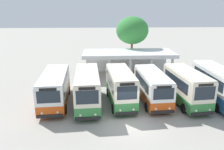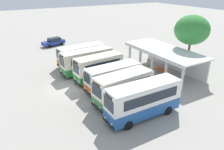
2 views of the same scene
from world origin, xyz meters
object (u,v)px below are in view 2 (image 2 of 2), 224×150
object	(u,v)px
waiting_chair_middle_seat	(164,71)
waiting_chair_end_by_column	(158,68)
city_bus_nearest_orange	(82,54)
parked_car_flank	(54,42)
city_bus_fourth_amber	(113,76)
city_bus_second_in_row	(87,60)
waiting_chair_second_from_end	(161,69)
city_bus_fifth_blue	(123,87)
city_bus_far_end_green	(143,99)
city_bus_middle_cream	(98,67)

from	to	relation	value
waiting_chair_middle_seat	waiting_chair_end_by_column	bearing A→B (deg)	-180.00
city_bus_nearest_orange	parked_car_flank	distance (m)	13.50
city_bus_fourth_amber	parked_car_flank	xyz separation A→B (m)	(-23.11, -0.78, -0.87)
city_bus_second_in_row	waiting_chair_second_from_end	bearing A→B (deg)	59.37
city_bus_fifth_blue	waiting_chair_end_by_column	xyz separation A→B (m)	(-4.84, 9.15, -1.32)
city_bus_fifth_blue	parked_car_flank	size ratio (longest dim) A/B	1.41
city_bus_second_in_row	city_bus_fourth_amber	bearing A→B (deg)	5.24
city_bus_fifth_blue	city_bus_fourth_amber	bearing A→B (deg)	168.93
city_bus_second_in_row	city_bus_far_end_green	bearing A→B (deg)	0.75
city_bus_fifth_blue	waiting_chair_second_from_end	world-z (taller)	city_bus_fifth_blue
city_bus_nearest_orange	city_bus_fifth_blue	world-z (taller)	city_bus_fifth_blue
city_bus_far_end_green	waiting_chair_end_by_column	xyz separation A→B (m)	(-8.06, 8.95, -1.40)
city_bus_fifth_blue	waiting_chair_end_by_column	distance (m)	10.44
city_bus_second_in_row	waiting_chair_middle_seat	world-z (taller)	city_bus_second_in_row
city_bus_fifth_blue	waiting_chair_end_by_column	size ratio (longest dim) A/B	8.00
city_bus_second_in_row	waiting_chair_second_from_end	xyz separation A→B (m)	(5.42, 9.15, -1.32)
city_bus_far_end_green	waiting_chair_second_from_end	xyz separation A→B (m)	(-7.46, 8.98, -1.40)
city_bus_nearest_orange	waiting_chair_end_by_column	distance (m)	11.79
city_bus_far_end_green	waiting_chair_middle_seat	xyz separation A→B (m)	(-6.85, 8.95, -1.40)
city_bus_fourth_amber	waiting_chair_middle_seat	bearing A→B (deg)	92.78
waiting_chair_end_by_column	waiting_chair_second_from_end	world-z (taller)	same
parked_car_flank	waiting_chair_middle_seat	bearing A→B (deg)	22.30
city_bus_nearest_orange	city_bus_fourth_amber	world-z (taller)	city_bus_nearest_orange
waiting_chair_second_from_end	city_bus_middle_cream	bearing A→B (deg)	-103.85
city_bus_middle_cream	city_bus_fifth_blue	bearing A→B (deg)	-2.39
city_bus_fourth_amber	parked_car_flank	world-z (taller)	city_bus_fourth_amber
waiting_chair_end_by_column	waiting_chair_middle_seat	world-z (taller)	same
city_bus_far_end_green	city_bus_second_in_row	bearing A→B (deg)	-179.25
city_bus_nearest_orange	waiting_chair_middle_seat	world-z (taller)	city_bus_nearest_orange
city_bus_fifth_blue	city_bus_nearest_orange	bearing A→B (deg)	177.27
waiting_chair_second_from_end	waiting_chair_end_by_column	bearing A→B (deg)	-176.47
parked_car_flank	waiting_chair_second_from_end	size ratio (longest dim) A/B	5.67
city_bus_middle_cream	city_bus_fifth_blue	size ratio (longest dim) A/B	0.97
city_bus_middle_cream	waiting_chair_middle_seat	world-z (taller)	city_bus_middle_cream
city_bus_far_end_green	waiting_chair_middle_seat	distance (m)	11.35
city_bus_fifth_blue	waiting_chair_second_from_end	size ratio (longest dim) A/B	8.00
city_bus_second_in_row	parked_car_flank	xyz separation A→B (m)	(-16.67, -0.19, -1.02)
waiting_chair_end_by_column	waiting_chair_middle_seat	xyz separation A→B (m)	(1.21, 0.00, 0.00)
parked_car_flank	waiting_chair_end_by_column	xyz separation A→B (m)	(21.48, 9.31, -0.31)
city_bus_fourth_amber	city_bus_fifth_blue	distance (m)	3.28
parked_car_flank	city_bus_second_in_row	bearing A→B (deg)	0.66
city_bus_far_end_green	waiting_chair_end_by_column	world-z (taller)	city_bus_far_end_green
city_bus_fourth_amber	city_bus_far_end_green	xyz separation A→B (m)	(6.44, -0.42, 0.22)
city_bus_nearest_orange	waiting_chair_middle_seat	bearing A→B (deg)	42.75
waiting_chair_middle_seat	city_bus_middle_cream	bearing A→B (deg)	-107.51
waiting_chair_second_from_end	city_bus_far_end_green	bearing A→B (deg)	-50.31
city_bus_second_in_row	waiting_chair_end_by_column	world-z (taller)	city_bus_second_in_row
waiting_chair_end_by_column	city_bus_middle_cream	bearing A→B (deg)	-100.17
city_bus_nearest_orange	waiting_chair_middle_seat	xyz separation A→B (m)	(9.24, 8.54, -1.21)
city_bus_nearest_orange	city_bus_fifth_blue	xyz separation A→B (m)	(12.87, -0.61, 0.11)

